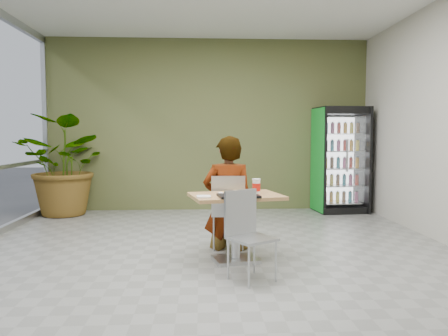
{
  "coord_description": "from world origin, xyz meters",
  "views": [
    {
      "loc": [
        -0.13,
        -4.73,
        1.4
      ],
      "look_at": [
        0.15,
        0.66,
        1.0
      ],
      "focal_mm": 35.0,
      "sensor_mm": 36.0,
      "label": 1
    }
  ],
  "objects": [
    {
      "name": "pizza_plate",
      "position": [
        0.18,
        0.14,
        0.77
      ],
      "size": [
        0.33,
        0.32,
        0.03
      ],
      "color": "white",
      "rests_on": "dining_table"
    },
    {
      "name": "chair_far",
      "position": [
        0.19,
        0.56,
        0.54
      ],
      "size": [
        0.42,
        0.43,
        0.92
      ],
      "rotation": [
        0.0,
        0.0,
        3.1
      ],
      "color": "#AAACAE",
      "rests_on": "ground"
    },
    {
      "name": "room_envelope",
      "position": [
        0.0,
        0.0,
        1.6
      ],
      "size": [
        6.0,
        7.0,
        3.2
      ],
      "primitive_type": null,
      "color": "beige",
      "rests_on": "ground"
    },
    {
      "name": "napkin_stack",
      "position": [
        -0.11,
        -0.16,
        0.76
      ],
      "size": [
        0.15,
        0.15,
        0.02
      ],
      "primitive_type": "cube",
      "rotation": [
        0.0,
        0.0,
        0.06
      ],
      "color": "white",
      "rests_on": "dining_table"
    },
    {
      "name": "soda_cup",
      "position": [
        0.48,
        0.11,
        0.83
      ],
      "size": [
        0.09,
        0.09,
        0.17
      ],
      "color": "white",
      "rests_on": "dining_table"
    },
    {
      "name": "chair_near",
      "position": [
        0.3,
        -0.53,
        0.51
      ],
      "size": [
        0.53,
        0.53,
        0.87
      ],
      "rotation": [
        0.0,
        0.0,
        0.56
      ],
      "color": "#AAACAE",
      "rests_on": "ground"
    },
    {
      "name": "ground",
      "position": [
        0.0,
        0.0,
        0.0
      ],
      "size": [
        7.0,
        7.0,
        0.0
      ],
      "primitive_type": "plane",
      "color": "gray",
      "rests_on": "ground"
    },
    {
      "name": "cafeteria_tray",
      "position": [
        0.26,
        -0.15,
        0.76
      ],
      "size": [
        0.46,
        0.36,
        0.02
      ],
      "primitive_type": "cube",
      "rotation": [
        0.0,
        0.0,
        0.13
      ],
      "color": "black",
      "rests_on": "dining_table"
    },
    {
      "name": "beverage_fridge",
      "position": [
        2.42,
        3.14,
        0.96
      ],
      "size": [
        0.93,
        0.75,
        1.92
      ],
      "rotation": [
        0.0,
        0.0,
        0.09
      ],
      "color": "black",
      "rests_on": "ground"
    },
    {
      "name": "seated_woman",
      "position": [
        0.2,
        0.6,
        0.55
      ],
      "size": [
        0.64,
        0.43,
        1.7
      ],
      "primitive_type": "imported",
      "rotation": [
        0.0,
        0.0,
        3.1
      ],
      "color": "black",
      "rests_on": "ground"
    },
    {
      "name": "dining_table",
      "position": [
        0.25,
        0.06,
        0.54
      ],
      "size": [
        1.1,
        0.88,
        0.75
      ],
      "rotation": [
        0.0,
        0.0,
        0.22
      ],
      "color": "tan",
      "rests_on": "ground"
    },
    {
      "name": "potted_plant",
      "position": [
        -2.48,
        3.04,
        0.88
      ],
      "size": [
        2.01,
        1.9,
        1.76
      ],
      "primitive_type": "imported",
      "rotation": [
        0.0,
        0.0,
        -0.43
      ],
      "color": "#316026",
      "rests_on": "ground"
    }
  ]
}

